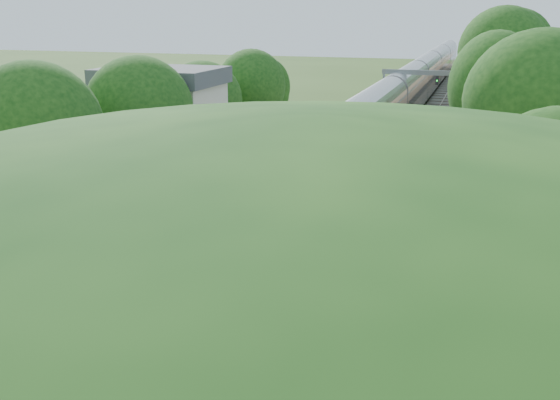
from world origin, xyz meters
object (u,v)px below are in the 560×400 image
(station_building, at_px, (164,120))
(lamppost_far, at_px, (180,238))
(signal_gantry, at_px, (422,84))
(train, at_px, (416,87))
(lamppost_mid, at_px, (38,324))
(signal_platform, at_px, (2,320))
(signal_farside, at_px, (417,187))

(station_building, distance_m, lamppost_far, 21.21)
(signal_gantry, xyz_separation_m, train, (-2.47, 17.73, -2.42))
(lamppost_mid, distance_m, lamppost_far, 8.91)
(signal_gantry, xyz_separation_m, signal_platform, (-5.37, -54.56, -0.85))
(lamppost_mid, height_order, lamppost_far, lamppost_mid)
(signal_platform, bearing_deg, lamppost_far, 92.67)
(station_building, xyz_separation_m, signal_gantry, (16.47, 24.99, 0.73))
(lamppost_far, bearing_deg, signal_farside, 31.36)
(signal_gantry, height_order, lamppost_far, signal_gantry)
(signal_platform, bearing_deg, station_building, 110.57)
(station_building, relative_size, signal_gantry, 1.02)
(signal_gantry, distance_m, signal_farside, 37.62)
(signal_farside, bearing_deg, lamppost_far, -148.64)
(station_building, xyz_separation_m, train, (14.00, 42.72, -1.69))
(signal_gantry, relative_size, train, 0.07)
(signal_farside, bearing_deg, signal_platform, -117.97)
(station_building, bearing_deg, signal_farside, -31.61)
(signal_farside, bearing_deg, station_building, 148.39)
(signal_farside, bearing_deg, lamppost_mid, -124.20)
(signal_gantry, height_order, train, signal_gantry)
(signal_gantry, height_order, signal_platform, signal_platform)
(station_building, distance_m, train, 44.99)
(lamppost_mid, bearing_deg, signal_farside, 55.80)
(signal_farside, bearing_deg, train, 96.41)
(signal_gantry, bearing_deg, lamppost_far, -97.76)
(signal_gantry, height_order, signal_farside, signal_farside)
(train, height_order, lamppost_mid, lamppost_mid)
(signal_gantry, xyz_separation_m, lamppost_mid, (-6.31, -52.19, -2.34))
(train, bearing_deg, lamppost_mid, -93.14)
(lamppost_mid, height_order, signal_farside, signal_farside)
(train, height_order, signal_farside, signal_farside)
(lamppost_far, distance_m, signal_platform, 11.40)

